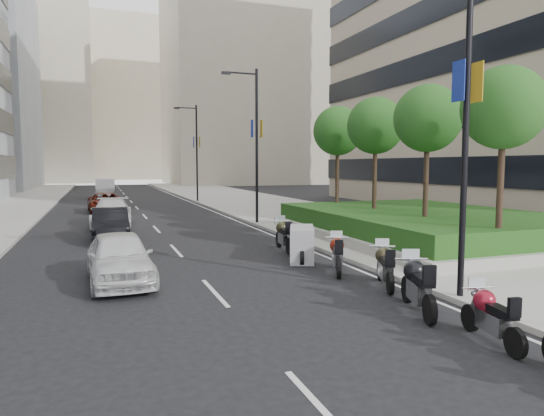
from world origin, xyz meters
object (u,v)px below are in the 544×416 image
lamp_post_0 (462,103)px  delivery_van (105,189)px  lamp_post_1 (254,138)px  car_c (112,213)px  lamp_post_2 (195,148)px  motorcycle_6 (284,235)px  car_a (119,257)px  motorcycle_2 (417,286)px  motorcycle_3 (385,266)px  motorcycle_1 (490,316)px  car_b (110,224)px  motorcycle_4 (337,255)px  motorcycle_5 (302,244)px  car_d (106,203)px

lamp_post_0 → delivery_van: 45.39m
lamp_post_1 → car_c: bearing=164.3°
lamp_post_2 → motorcycle_6: lamp_post_2 is taller
car_a → car_c: bearing=86.9°
lamp_post_1 → motorcycle_2: bearing=-94.8°
lamp_post_1 → car_c: (-7.90, 2.21, -4.29)m
motorcycle_3 → motorcycle_6: 6.59m
lamp_post_0 → motorcycle_2: size_ratio=3.84×
lamp_post_0 → delivery_van: size_ratio=1.83×
lamp_post_1 → motorcycle_6: size_ratio=3.79×
motorcycle_3 → car_c: (-7.05, 17.28, 0.17)m
lamp_post_2 → delivery_van: 13.03m
lamp_post_1 → motorcycle_3: lamp_post_1 is taller
motorcycle_1 → motorcycle_6: bearing=11.4°
motorcycle_1 → car_b: bearing=33.1°
motorcycle_6 → motorcycle_2: bearing=-173.2°
delivery_van → car_b: bearing=-90.3°
motorcycle_3 → car_b: 13.99m
motorcycle_4 → lamp_post_0: bearing=-139.0°
lamp_post_1 → motorcycle_6: bearing=-99.8°
motorcycle_1 → motorcycle_5: (-0.28, 8.79, 0.08)m
lamp_post_1 → delivery_van: bearing=106.0°
motorcycle_5 → car_b: car_b is taller
lamp_post_0 → car_b: 16.66m
motorcycle_4 → car_b: size_ratio=0.46×
motorcycle_4 → motorcycle_5: (-0.36, 2.10, 0.04)m
motorcycle_3 → motorcycle_4: (-0.41, 2.18, -0.01)m
motorcycle_3 → motorcycle_6: (-0.60, 6.56, 0.03)m
car_c → motorcycle_1: bearing=-69.8°
car_c → delivery_van: size_ratio=1.09×
lamp_post_1 → lamp_post_0: bearing=-90.0°
motorcycle_5 → car_d: car_d is taller
lamp_post_2 → delivery_van: (-7.90, 9.51, -4.10)m
lamp_post_2 → lamp_post_0: bearing=-90.0°
lamp_post_0 → car_d: bearing=106.1°
lamp_post_0 → motorcycle_6: lamp_post_0 is taller
lamp_post_2 → motorcycle_2: lamp_post_2 is taller
motorcycle_4 → motorcycle_5: motorcycle_5 is taller
motorcycle_6 → delivery_van: size_ratio=0.48×
lamp_post_2 → motorcycle_1: lamp_post_2 is taller
car_d → car_b: bearing=-93.3°
lamp_post_0 → car_d: 29.39m
car_d → delivery_van: (0.18, 16.59, 0.24)m
motorcycle_4 → motorcycle_1: bearing=-156.9°
lamp_post_0 → motorcycle_2: lamp_post_0 is taller
car_c → car_a: bearing=-87.2°
car_c → lamp_post_2: bearing=66.9°
car_d → motorcycle_4: bearing=-77.2°
motorcycle_5 → car_b: bearing=62.9°
car_b → car_c: (0.20, 5.31, 0.02)m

